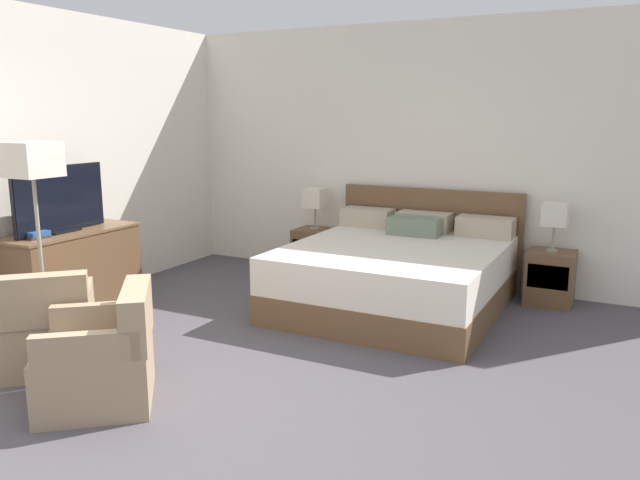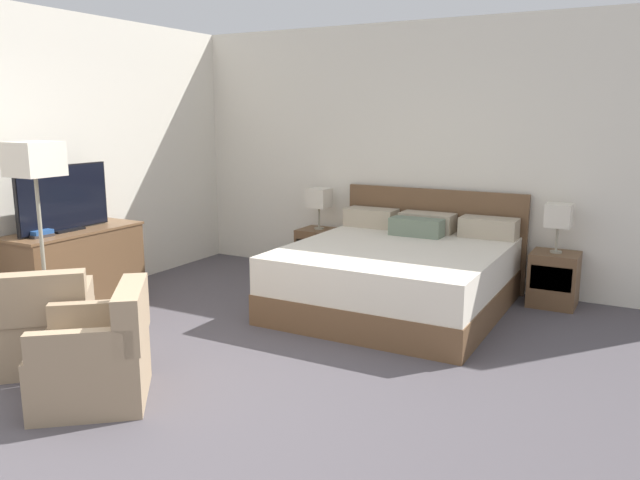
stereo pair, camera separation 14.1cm
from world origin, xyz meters
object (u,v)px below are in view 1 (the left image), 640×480
armchair_by_window (44,331)px  nightstand_left (315,251)px  floor_lamp (33,172)px  bed (397,274)px  table_lamp_left (315,199)px  nightstand_right (550,278)px  table_lamp_right (555,215)px  armchair_companion (103,361)px  tv (60,200)px  book_blue_cover (34,233)px  book_red_cover (34,236)px  dresser (72,270)px

armchair_by_window → nightstand_left: bearing=82.0°
armchair_by_window → floor_lamp: size_ratio=0.60×
bed → table_lamp_left: bed is taller
nightstand_right → nightstand_left: bearing=180.0°
nightstand_right → table_lamp_left: bearing=180.0°
table_lamp_right → armchair_companion: (-2.27, -3.59, -0.60)m
tv → floor_lamp: floor_lamp is taller
nightstand_right → book_blue_cover: 4.83m
book_red_cover → floor_lamp: (0.35, -0.23, 0.60)m
tv → armchair_companion: size_ratio=1.01×
tv → armchair_by_window: bearing=-47.7°
table_lamp_right → armchair_by_window: 4.61m
nightstand_left → nightstand_right: same height
armchair_companion → nightstand_left: bearing=95.3°
bed → nightstand_left: bearing=148.8°
table_lamp_left → table_lamp_right: 2.61m
nightstand_right → book_red_cover: book_red_cover is taller
floor_lamp → nightstand_right: bearing=38.5°
bed → table_lamp_left: bearing=148.8°
table_lamp_right → armchair_by_window: (-3.08, -3.37, -0.60)m
dresser → armchair_companion: bearing=-36.9°
armchair_companion → floor_lamp: 1.89m
table_lamp_left → armchair_companion: 3.65m
table_lamp_left → dresser: 2.72m
table_lamp_right → floor_lamp: size_ratio=0.29×
nightstand_right → floor_lamp: 4.79m
book_blue_cover → armchair_by_window: bearing=-37.6°
armchair_companion → book_red_cover: bearing=152.1°
nightstand_left → armchair_by_window: bearing=-98.0°
nightstand_right → armchair_by_window: bearing=-132.4°
nightstand_right → tv: bearing=-149.3°
dresser → tv: tv is taller
table_lamp_left → book_blue_cover: table_lamp_left is taller
bed → nightstand_right: bed is taller
bed → armchair_by_window: bed is taller
dresser → bed: bearing=29.3°
table_lamp_right → floor_lamp: (-3.64, -2.90, 0.50)m
bed → armchair_by_window: (-1.78, -2.58, -0.05)m
nightstand_left → book_blue_cover: 3.06m
bed → tv: bearing=-149.5°
floor_lamp → bed: bearing=42.1°
nightstand_right → book_blue_cover: size_ratio=2.53×
book_red_cover → armchair_by_window: book_red_cover is taller
bed → book_red_cover: bearing=-145.0°
nightstand_right → armchair_by_window: (-3.08, -3.37, 0.02)m
nightstand_left → book_red_cover: 3.06m
nightstand_right → tv: 4.71m
nightstand_right → table_lamp_right: 0.62m
bed → table_lamp_left: size_ratio=4.50×
floor_lamp → dresser: bearing=120.0°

